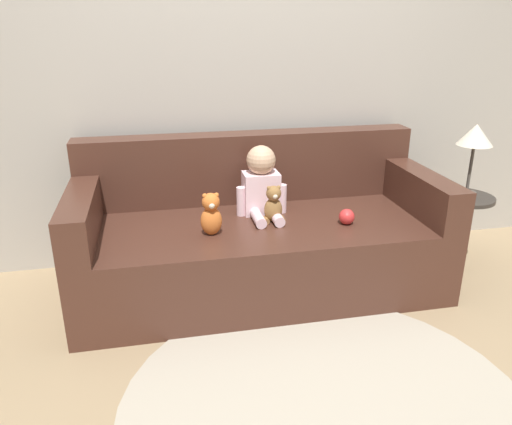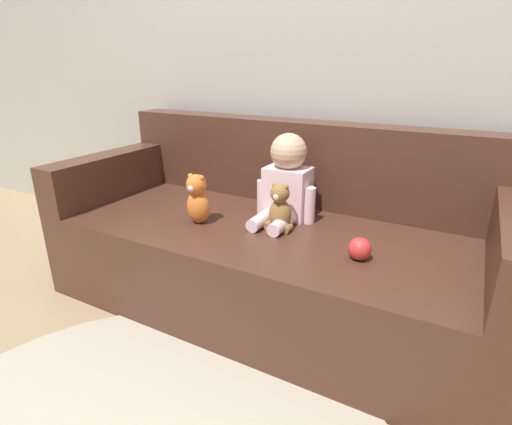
# 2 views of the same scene
# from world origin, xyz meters

# --- Properties ---
(ground_plane) EXTENTS (12.00, 12.00, 0.00)m
(ground_plane) POSITION_xyz_m (0.00, 0.00, 0.00)
(ground_plane) COLOR #9E8460
(wall_back) EXTENTS (8.00, 0.05, 2.60)m
(wall_back) POSITION_xyz_m (0.00, 0.55, 1.30)
(wall_back) COLOR #ADA89E
(wall_back) RESTS_ON ground_plane
(couch) EXTENTS (2.16, 0.94, 0.89)m
(couch) POSITION_xyz_m (0.00, 0.06, 0.31)
(couch) COLOR #47281E
(couch) RESTS_ON ground_plane
(person_baby) EXTENTS (0.31, 0.36, 0.42)m
(person_baby) POSITION_xyz_m (0.03, 0.11, 0.63)
(person_baby) COLOR silver
(person_baby) RESTS_ON couch
(teddy_bear_brown) EXTENTS (0.13, 0.10, 0.22)m
(teddy_bear_brown) POSITION_xyz_m (0.07, -0.04, 0.55)
(teddy_bear_brown) COLOR olive
(teddy_bear_brown) RESTS_ON couch
(plush_toy_side) EXTENTS (0.12, 0.11, 0.24)m
(plush_toy_side) POSITION_xyz_m (-0.31, -0.16, 0.57)
(plush_toy_side) COLOR orange
(plush_toy_side) RESTS_ON couch
(toy_ball) EXTENTS (0.09, 0.09, 0.09)m
(toy_ball) POSITION_xyz_m (0.48, -0.16, 0.49)
(toy_ball) COLOR red
(toy_ball) RESTS_ON couch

